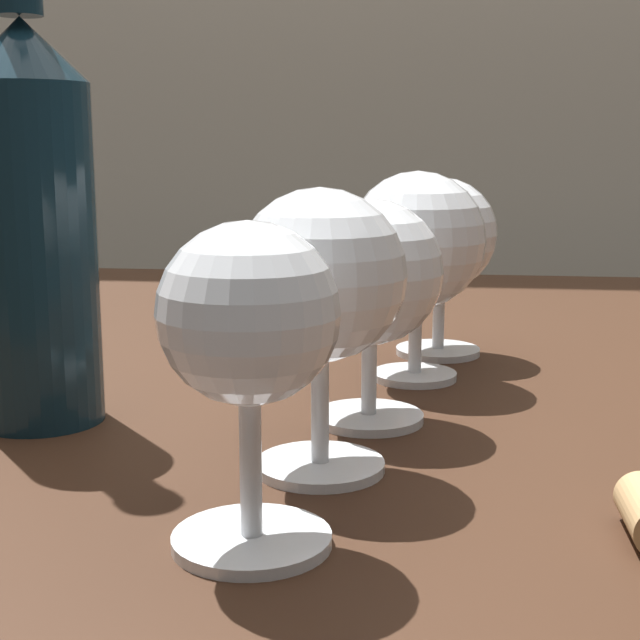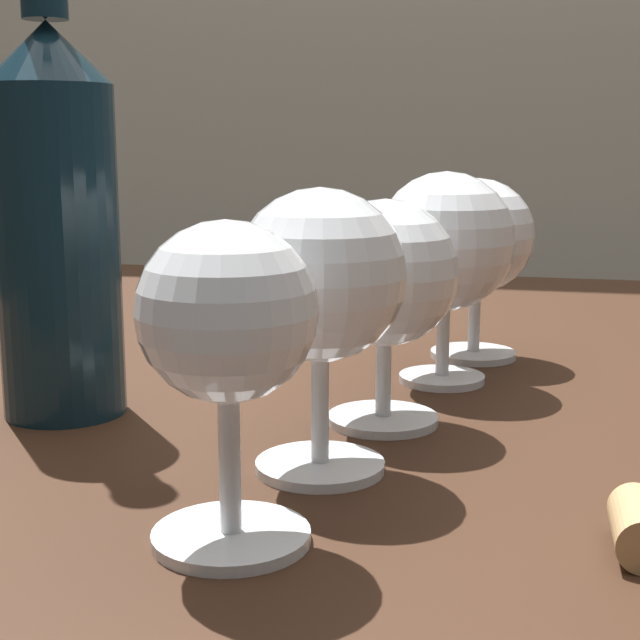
# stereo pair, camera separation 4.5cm
# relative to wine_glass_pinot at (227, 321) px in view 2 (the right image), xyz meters

# --- Properties ---
(dining_table) EXTENTS (1.39, 0.91, 0.78)m
(dining_table) POSITION_rel_wine_glass_pinot_xyz_m (0.08, 0.33, -0.18)
(dining_table) COLOR #382114
(dining_table) RESTS_ON ground_plane
(wine_glass_pinot) EXTENTS (0.07, 0.07, 0.13)m
(wine_glass_pinot) POSITION_rel_wine_glass_pinot_xyz_m (0.00, 0.00, 0.00)
(wine_glass_pinot) COLOR white
(wine_glass_pinot) RESTS_ON dining_table
(wine_glass_cabernet) EXTENTS (0.08, 0.08, 0.14)m
(wine_glass_cabernet) POSITION_rel_wine_glass_pinot_xyz_m (0.02, 0.09, 0.00)
(wine_glass_cabernet) COLOR white
(wine_glass_cabernet) RESTS_ON dining_table
(wine_glass_white) EXTENTS (0.08, 0.08, 0.13)m
(wine_glass_white) POSITION_rel_wine_glass_pinot_xyz_m (0.04, 0.17, -0.01)
(wine_glass_white) COLOR white
(wine_glass_white) RESTS_ON dining_table
(wine_glass_port) EXTENTS (0.09, 0.09, 0.14)m
(wine_glass_port) POSITION_rel_wine_glass_pinot_xyz_m (0.06, 0.28, 0.00)
(wine_glass_port) COLOR white
(wine_glass_port) RESTS_ON dining_table
(wine_glass_amber) EXTENTS (0.08, 0.08, 0.13)m
(wine_glass_amber) POSITION_rel_wine_glass_pinot_xyz_m (0.08, 0.35, -0.00)
(wine_glass_amber) COLOR white
(wine_glass_amber) RESTS_ON dining_table
(wine_bottle) EXTENTS (0.07, 0.07, 0.32)m
(wine_bottle) POSITION_rel_wine_glass_pinot_xyz_m (-0.15, 0.15, 0.03)
(wine_bottle) COLOR #0F232D
(wine_bottle) RESTS_ON dining_table
(cork) EXTENTS (0.02, 0.04, 0.02)m
(cork) POSITION_rel_wine_glass_pinot_xyz_m (0.16, 0.03, -0.08)
(cork) COLOR tan
(cork) RESTS_ON dining_table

